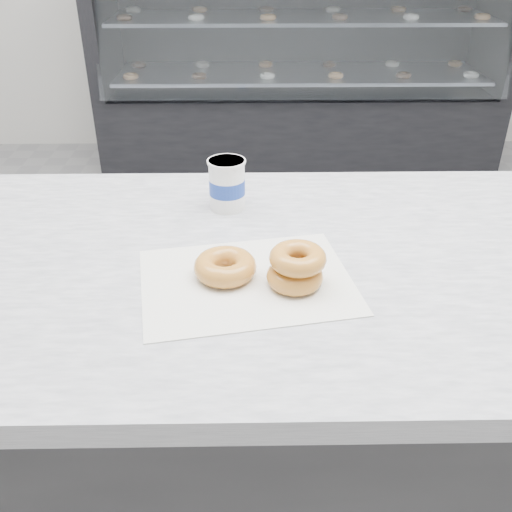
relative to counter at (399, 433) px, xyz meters
The scene contains 7 objects.
ground 0.75m from the counter, 90.00° to the left, with size 5.00×5.00×0.00m, color gray.
counter is the anchor object (origin of this frame).
display_case 2.72m from the counter, 90.00° to the left, with size 2.40×0.74×1.25m.
wax_paper 0.56m from the counter, 166.62° to the right, with size 0.34×0.26×0.00m, color silver.
donut_single 0.60m from the counter, behind, with size 0.10×0.10×0.04m, color #D3883A.
donut_stack 0.55m from the counter, 160.25° to the right, with size 0.13×0.13×0.06m.
coffee_cup 0.65m from the counter, 151.51° to the left, with size 0.09×0.09×0.10m.
Camera 1 is at (-0.32, -1.46, 1.42)m, focal length 40.00 mm.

